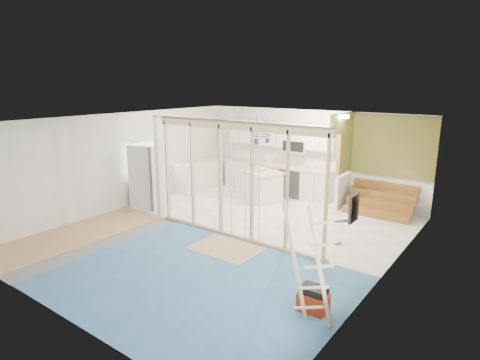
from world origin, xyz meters
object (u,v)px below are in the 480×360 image
Objects in this scene: fridge at (148,176)px; ladder at (310,265)px; island at (263,187)px; toolbox at (313,300)px.

fridge is 6.58m from ladder.
ladder is (6.12, -2.42, 0.02)m from fridge.
island is (2.31, 2.25, -0.44)m from fridge.
fridge is 3.98× the size of toolbox.
fridge reaches higher than island.
ladder reaches higher than toolbox.
island is at bearing 29.01° from fridge.
fridge is 1.00× the size of ladder.
toolbox is at bearing 83.95° from ladder.
island is at bearing 128.24° from toolbox.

